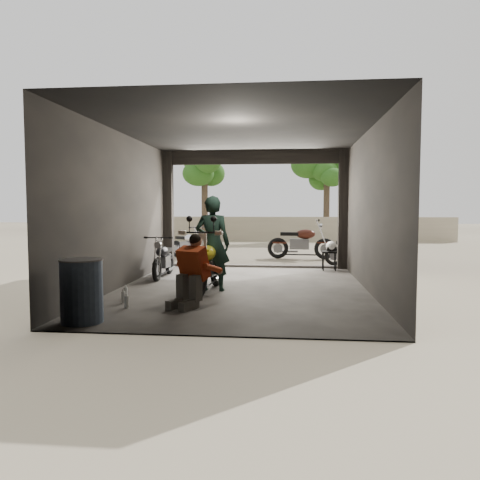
% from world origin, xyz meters
% --- Properties ---
extents(ground, '(80.00, 80.00, 0.00)m').
position_xyz_m(ground, '(0.00, 0.00, 0.00)').
color(ground, '#7A6D56').
rests_on(ground, ground).
extents(garage, '(7.00, 7.13, 3.20)m').
position_xyz_m(garage, '(0.00, 0.55, 1.28)').
color(garage, '#2D2B28').
rests_on(garage, ground).
extents(boundary_wall, '(18.00, 0.30, 1.20)m').
position_xyz_m(boundary_wall, '(0.00, 14.00, 0.60)').
color(boundary_wall, gray).
rests_on(boundary_wall, ground).
extents(tree_left, '(2.20, 2.20, 5.60)m').
position_xyz_m(tree_left, '(-3.00, 12.50, 3.99)').
color(tree_left, '#382B1E').
rests_on(tree_left, ground).
extents(tree_right, '(2.20, 2.20, 5.00)m').
position_xyz_m(tree_right, '(2.80, 14.00, 3.56)').
color(tree_right, '#382B1E').
rests_on(tree_right, ground).
extents(main_bike, '(0.91, 1.93, 1.25)m').
position_xyz_m(main_bike, '(-0.62, -0.35, 0.63)').
color(main_bike, beige).
rests_on(main_bike, ground).
extents(left_bike, '(0.64, 1.50, 1.01)m').
position_xyz_m(left_bike, '(-2.00, 1.39, 0.50)').
color(left_bike, black).
rests_on(left_bike, ground).
extents(outside_bike_a, '(1.63, 1.47, 1.06)m').
position_xyz_m(outside_bike_a, '(-2.29, 5.53, 0.53)').
color(outside_bike_a, black).
rests_on(outside_bike_a, ground).
extents(outside_bike_b, '(1.95, 0.91, 1.28)m').
position_xyz_m(outside_bike_b, '(1.35, 5.81, 0.64)').
color(outside_bike_b, '#3E170E').
rests_on(outside_bike_b, ground).
extents(outside_bike_c, '(1.56, 0.70, 1.04)m').
position_xyz_m(outside_bike_c, '(2.85, 4.22, 0.52)').
color(outside_bike_c, black).
rests_on(outside_bike_c, ground).
extents(rider, '(0.72, 0.50, 1.90)m').
position_xyz_m(rider, '(-0.55, -0.25, 0.95)').
color(rider, black).
rests_on(rider, ground).
extents(mechanic, '(0.87, 0.99, 1.18)m').
position_xyz_m(mechanic, '(-0.70, -1.80, 0.59)').
color(mechanic, '#B43E18').
rests_on(mechanic, ground).
extents(stool, '(0.38, 0.38, 0.52)m').
position_xyz_m(stool, '(2.00, 3.00, 0.45)').
color(stool, black).
rests_on(stool, ground).
extents(helmet, '(0.33, 0.34, 0.27)m').
position_xyz_m(helmet, '(2.05, 2.97, 0.66)').
color(helmet, white).
rests_on(helmet, stool).
extents(oil_drum, '(0.75, 0.75, 0.92)m').
position_xyz_m(oil_drum, '(-2.00, -3.00, 0.46)').
color(oil_drum, '#3B4C64').
rests_on(oil_drum, ground).
extents(sign_post, '(0.78, 0.08, 2.33)m').
position_xyz_m(sign_post, '(3.72, 4.61, 1.56)').
color(sign_post, black).
rests_on(sign_post, ground).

